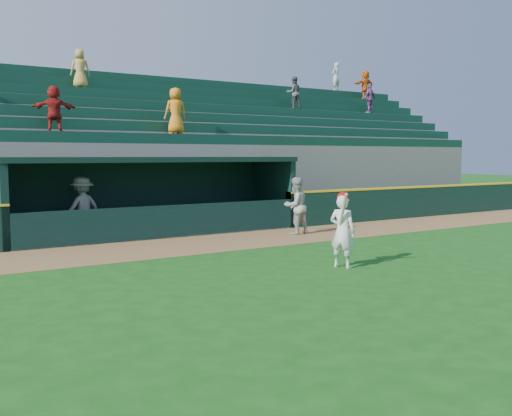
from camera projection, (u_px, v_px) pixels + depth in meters
name	position (u px, v px, depth m)	size (l,w,h in m)	color
ground	(297.00, 276.00, 11.88)	(120.00, 120.00, 0.00)	#164D13
warning_track	(193.00, 245.00, 15.99)	(40.00, 3.00, 0.01)	brown
field_wall_right	(438.00, 201.00, 23.89)	(15.50, 0.30, 1.20)	black
wall_stripe_right	(439.00, 186.00, 23.84)	(15.50, 0.32, 0.06)	yellow
dugout_player_front	(296.00, 206.00, 18.11)	(0.88, 0.69, 1.82)	#ADADA7
dugout_player_inside	(82.00, 208.00, 17.14)	(1.21, 0.70, 1.88)	#A3A39E
dugout	(150.00, 191.00, 18.47)	(9.40, 2.80, 2.46)	slate
stands	(105.00, 158.00, 22.21)	(34.50, 6.25, 7.48)	slate
batter_at_plate	(342.00, 230.00, 12.70)	(0.62, 0.81, 1.72)	white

